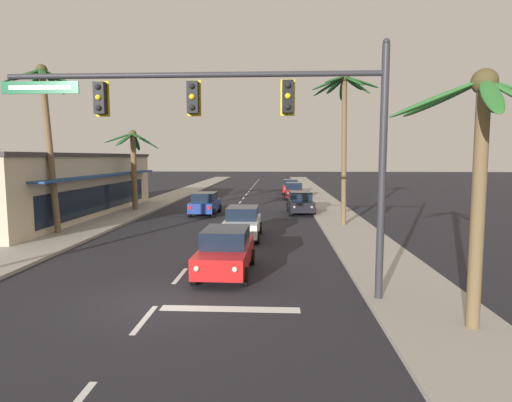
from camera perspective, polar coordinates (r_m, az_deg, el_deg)
The scene contains 16 objects.
ground_plane at distance 13.34m, azimuth -12.94°, elevation -13.08°, with size 220.00×220.00×0.00m, color #232328.
sidewalk_right at distance 32.67m, azimuth 10.40°, elevation -1.55°, with size 3.20×110.00×0.14m, color #9E998E.
sidewalk_left at distance 34.32m, azimuth -16.40°, elevation -1.33°, with size 3.20×110.00×0.14m, color #9E998E.
lane_markings at distance 32.73m, azimuth -2.54°, elevation -1.56°, with size 4.28×88.75×0.01m.
traffic_signal_mast at distance 12.36m, azimuth -0.10°, elevation 11.11°, with size 11.34×0.41×7.64m.
sedan_lead_at_stop_bar at distance 15.69m, azimuth -4.17°, elevation -6.79°, with size 2.02×4.48×1.68m.
sedan_third_in_queue at distance 22.35m, azimuth -1.84°, elevation -2.91°, with size 1.95×4.45×1.68m.
sedan_oncoming_far at distance 31.57m, azimuth -6.93°, elevation -0.32°, with size 2.01×4.48×1.68m.
sedan_parked_nearest_kerb at distance 48.97m, azimuth 4.73°, elevation 1.96°, with size 2.03×4.48×1.68m.
sedan_parked_mid_kerb at distance 32.14m, azimuth 6.06°, elevation -0.20°, with size 2.07×4.50×1.68m.
sedan_parked_far_kerb at distance 43.33m, azimuth 5.18°, elevation 1.42°, with size 1.98×4.47×1.68m.
palm_left_second at distance 25.65m, azimuth -26.73°, elevation 10.55°, with size 3.93×3.78×9.24m.
palm_left_third at distance 34.56m, azimuth -16.35°, elevation 5.96°, with size 4.03×4.16×6.42m.
palm_right_nearest at distance 11.33m, azimuth 28.37°, elevation 7.14°, with size 4.25×3.99×6.38m.
palm_right_second at distance 26.35m, azimuth 11.90°, elevation 11.92°, with size 4.12×3.90×9.37m.
storefront_strip_left at distance 33.60m, azimuth -26.15°, elevation 1.95°, with size 8.66×21.54×4.57m.
Camera 1 is at (3.53, -12.11, 4.34)m, focal length 29.38 mm.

